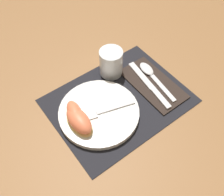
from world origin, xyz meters
TOP-DOWN VIEW (x-y plane):
  - ground_plane at (0.00, 0.00)m, footprint 3.00×3.00m
  - placemat at (0.00, 0.00)m, footprint 0.41×0.31m
  - plate at (-0.08, -0.01)m, footprint 0.23×0.23m
  - juice_glass at (0.05, 0.11)m, footprint 0.07×0.07m
  - napkin at (0.13, -0.02)m, footprint 0.11×0.22m
  - knife at (0.11, -0.02)m, footprint 0.04×0.21m
  - spoon at (0.14, 0.02)m, footprint 0.05×0.18m
  - fork at (-0.08, -0.01)m, footprint 0.19×0.07m
  - citrus_wedge_0 at (-0.14, 0.01)m, footprint 0.06×0.11m
  - citrus_wedge_1 at (-0.14, -0.01)m, footprint 0.06×0.10m

SIDE VIEW (x-z plane):
  - ground_plane at x=0.00m, z-range 0.00..0.00m
  - placemat at x=0.00m, z-range 0.00..0.00m
  - napkin at x=0.13m, z-range 0.00..0.01m
  - knife at x=0.11m, z-range 0.01..0.01m
  - spoon at x=0.14m, z-range 0.01..0.02m
  - plate at x=-0.08m, z-range 0.00..0.02m
  - fork at x=-0.08m, z-range 0.02..0.03m
  - citrus_wedge_0 at x=-0.14m, z-range 0.02..0.06m
  - citrus_wedge_1 at x=-0.14m, z-range 0.02..0.06m
  - juice_glass at x=0.05m, z-range 0.00..0.09m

